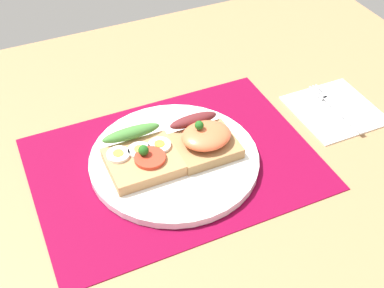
% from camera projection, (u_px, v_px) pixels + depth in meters
% --- Properties ---
extents(ground_plane, '(1.20, 0.90, 0.03)m').
position_uv_depth(ground_plane, '(175.00, 171.00, 0.80)').
color(ground_plane, '#9E734B').
extents(placemat, '(0.43, 0.31, 0.00)m').
position_uv_depth(placemat, '(174.00, 163.00, 0.78)').
color(placemat, maroon).
rests_on(placemat, ground_plane).
extents(plate, '(0.26, 0.26, 0.01)m').
position_uv_depth(plate, '(174.00, 160.00, 0.78)').
color(plate, white).
rests_on(plate, placemat).
extents(sandwich_egg_tomato, '(0.11, 0.10, 0.04)m').
position_uv_depth(sandwich_egg_tomato, '(141.00, 156.00, 0.76)').
color(sandwich_egg_tomato, tan).
rests_on(sandwich_egg_tomato, plate).
extents(sandwich_salmon, '(0.09, 0.10, 0.06)m').
position_uv_depth(sandwich_salmon, '(204.00, 139.00, 0.78)').
color(sandwich_salmon, '#9D7649').
rests_on(sandwich_salmon, plate).
extents(napkin, '(0.14, 0.14, 0.01)m').
position_uv_depth(napkin, '(335.00, 109.00, 0.88)').
color(napkin, white).
rests_on(napkin, ground_plane).
extents(fork, '(0.02, 0.14, 0.00)m').
position_uv_depth(fork, '(335.00, 107.00, 0.88)').
color(fork, '#B7B7BC').
rests_on(fork, napkin).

